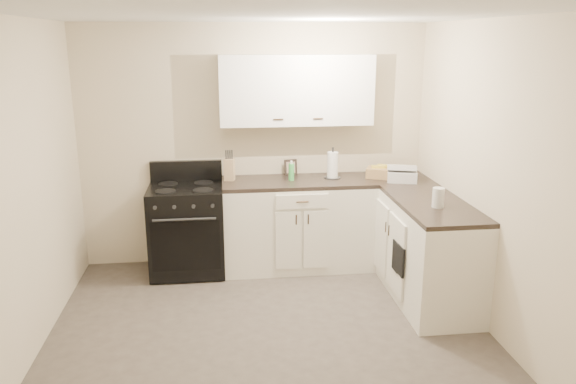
{
  "coord_description": "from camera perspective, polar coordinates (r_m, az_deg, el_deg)",
  "views": [
    {
      "loc": [
        -0.36,
        -4.03,
        2.33
      ],
      "look_at": [
        0.24,
        0.85,
        0.99
      ],
      "focal_mm": 35.0,
      "sensor_mm": 36.0,
      "label": 1
    }
  ],
  "objects": [
    {
      "name": "countertop_back",
      "position": [
        5.76,
        1.01,
        1.03
      ],
      "size": [
        1.55,
        0.6,
        0.04
      ],
      "primitive_type": "cube",
      "color": "black",
      "rests_on": "base_cabinets_back"
    },
    {
      "name": "picture_frame",
      "position": [
        5.96,
        0.28,
        2.53
      ],
      "size": [
        0.14,
        0.06,
        0.17
      ],
      "primitive_type": "cube",
      "rotation": [
        -0.14,
        0.0,
        0.13
      ],
      "color": "black",
      "rests_on": "countertop_back"
    },
    {
      "name": "base_cabinets_back",
      "position": [
        5.89,
        0.99,
        -3.41
      ],
      "size": [
        1.55,
        0.6,
        0.9
      ],
      "primitive_type": "cube",
      "color": "white",
      "rests_on": "floor"
    },
    {
      "name": "paper_towel",
      "position": [
        5.82,
        4.55,
        2.73
      ],
      "size": [
        0.12,
        0.12,
        0.27
      ],
      "primitive_type": "cylinder",
      "rotation": [
        0.0,
        0.0,
        -0.07
      ],
      "color": "white",
      "rests_on": "countertop_back"
    },
    {
      "name": "wall_back",
      "position": [
        5.94,
        -3.46,
        4.7
      ],
      "size": [
        3.6,
        0.0,
        3.6
      ],
      "primitive_type": "plane",
      "rotation": [
        1.57,
        0.0,
        0.0
      ],
      "color": "beige",
      "rests_on": "ground"
    },
    {
      "name": "wall_right",
      "position": [
        4.7,
        20.56,
        0.91
      ],
      "size": [
        0.0,
        3.6,
        3.6
      ],
      "primitive_type": "plane",
      "rotation": [
        1.57,
        0.0,
        -1.57
      ],
      "color": "beige",
      "rests_on": "ground"
    },
    {
      "name": "stove",
      "position": [
        5.82,
        -10.2,
        -3.78
      ],
      "size": [
        0.74,
        0.63,
        0.9
      ],
      "primitive_type": "cube",
      "color": "black",
      "rests_on": "floor"
    },
    {
      "name": "countertop_right",
      "position": [
        5.41,
        13.34,
        -0.34
      ],
      "size": [
        0.6,
        1.9,
        0.04
      ],
      "primitive_type": "cube",
      "color": "black",
      "rests_on": "base_cabinets_right"
    },
    {
      "name": "knife_block",
      "position": [
        5.76,
        -5.97,
        2.29
      ],
      "size": [
        0.12,
        0.11,
        0.22
      ],
      "primitive_type": "cube",
      "rotation": [
        0.0,
        0.0,
        -0.24
      ],
      "color": "tan",
      "rests_on": "countertop_back"
    },
    {
      "name": "wicker_basket",
      "position": [
        5.93,
        9.5,
        1.93
      ],
      "size": [
        0.36,
        0.31,
        0.1
      ],
      "primitive_type": "cube",
      "rotation": [
        0.0,
        0.0,
        -0.41
      ],
      "color": "#AA7A50",
      "rests_on": "countertop_right"
    },
    {
      "name": "floor",
      "position": [
        4.67,
        -1.74,
        -14.76
      ],
      "size": [
        3.6,
        3.6,
        0.0
      ],
      "primitive_type": "plane",
      "color": "#473F38",
      "rests_on": "ground"
    },
    {
      "name": "countertop_grill",
      "position": [
        5.84,
        11.5,
        1.66
      ],
      "size": [
        0.36,
        0.34,
        0.11
      ],
      "primitive_type": "cube",
      "rotation": [
        0.0,
        0.0,
        -0.29
      ],
      "color": "silver",
      "rests_on": "countertop_right"
    },
    {
      "name": "ceiling",
      "position": [
        4.05,
        -2.04,
        17.58
      ],
      "size": [
        3.6,
        3.6,
        0.0
      ],
      "primitive_type": "plane",
      "color": "white",
      "rests_on": "wall_back"
    },
    {
      "name": "base_cabinets_right",
      "position": [
        5.55,
        13.05,
        -5.02
      ],
      "size": [
        0.6,
        1.9,
        0.9
      ],
      "primitive_type": "cube",
      "color": "white",
      "rests_on": "floor"
    },
    {
      "name": "upper_cabinets",
      "position": [
        5.75,
        0.84,
        10.31
      ],
      "size": [
        1.55,
        0.3,
        0.7
      ],
      "primitive_type": "cube",
      "color": "white",
      "rests_on": "wall_back"
    },
    {
      "name": "oven_mitt_far",
      "position": [
        5.15,
        10.91,
        -6.44
      ],
      "size": [
        0.02,
        0.16,
        0.27
      ],
      "primitive_type": "cube",
      "color": "black",
      "rests_on": "base_cabinets_right"
    },
    {
      "name": "wall_left",
      "position": [
        4.41,
        -25.84,
        -0.53
      ],
      "size": [
        0.0,
        3.6,
        3.6
      ],
      "primitive_type": "plane",
      "rotation": [
        1.57,
        0.0,
        1.57
      ],
      "color": "beige",
      "rests_on": "ground"
    },
    {
      "name": "wall_front",
      "position": [
        2.5,
        1.91,
        -10.42
      ],
      "size": [
        3.6,
        0.0,
        3.6
      ],
      "primitive_type": "plane",
      "rotation": [
        -1.57,
        0.0,
        0.0
      ],
      "color": "beige",
      "rests_on": "ground"
    },
    {
      "name": "oven_mitt_near",
      "position": [
        5.03,
        11.38,
        -6.88
      ],
      "size": [
        0.02,
        0.15,
        0.27
      ],
      "primitive_type": "cube",
      "color": "black",
      "rests_on": "base_cabinets_right"
    },
    {
      "name": "soap_bottle",
      "position": [
        5.72,
        0.34,
        2.04
      ],
      "size": [
        0.06,
        0.06,
        0.17
      ],
      "primitive_type": "cylinder",
      "rotation": [
        0.0,
        0.0,
        -0.12
      ],
      "color": "green",
      "rests_on": "countertop_back"
    },
    {
      "name": "glass_jar",
      "position": [
        4.97,
        15.01,
        -0.55
      ],
      "size": [
        0.13,
        0.13,
        0.17
      ],
      "primitive_type": "cylinder",
      "rotation": [
        0.0,
        0.0,
        -0.42
      ],
      "color": "silver",
      "rests_on": "countertop_right"
    }
  ]
}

